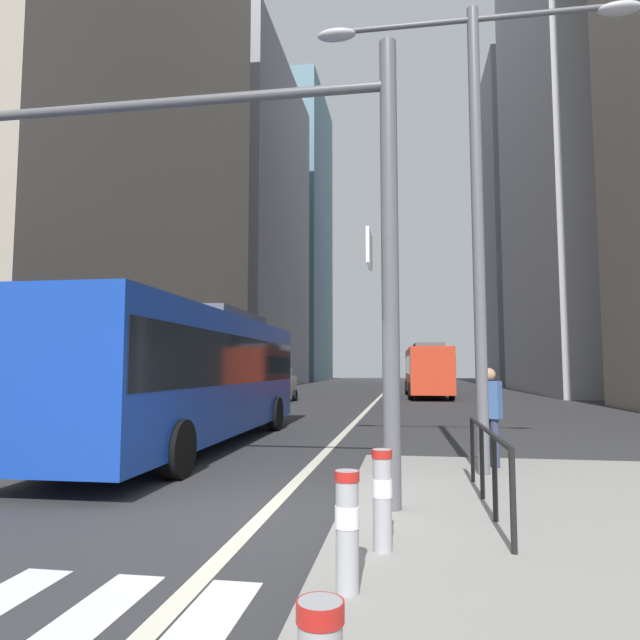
{
  "coord_description": "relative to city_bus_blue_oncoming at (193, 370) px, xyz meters",
  "views": [
    {
      "loc": [
        1.85,
        -7.28,
        1.87
      ],
      "look_at": [
        -3.18,
        24.52,
        4.66
      ],
      "focal_mm": 31.24,
      "sensor_mm": 36.0,
      "label": 1
    }
  ],
  "objects": [
    {
      "name": "office_tower_left_mid",
      "position": [
        -12.71,
        44.67,
        15.67
      ],
      "size": [
        10.78,
        24.63,
        35.01
      ],
      "primitive_type": "cube",
      "color": "gray",
      "rests_on": "ground"
    },
    {
      "name": "street_lamp_post",
      "position": [
        6.33,
        -3.29,
        3.45
      ],
      "size": [
        5.5,
        0.32,
        8.0
      ],
      "color": "#56565B",
      "rests_on": "median_island"
    },
    {
      "name": "city_bus_blue_oncoming",
      "position": [
        0.0,
        0.0,
        0.0
      ],
      "size": [
        2.8,
        11.55,
        3.4
      ],
      "color": "#14389E",
      "rests_on": "ground"
    },
    {
      "name": "lane_centre_line",
      "position": [
        3.29,
        24.45,
        -1.83
      ],
      "size": [
        0.2,
        80.0,
        0.01
      ],
      "primitive_type": "cube",
      "color": "beige",
      "rests_on": "ground"
    },
    {
      "name": "car_oncoming_mid",
      "position": [
        -2.16,
        17.1,
        -0.85
      ],
      "size": [
        2.14,
        4.47,
        1.94
      ],
      "color": "#B2A899",
      "rests_on": "ground"
    },
    {
      "name": "bollard_right",
      "position": [
        4.88,
        -7.4,
        -1.16
      ],
      "size": [
        0.2,
        0.2,
        0.95
      ],
      "color": "#99999E",
      "rests_on": "median_island"
    },
    {
      "name": "bollard_left",
      "position": [
        4.65,
        -8.41,
        -1.17
      ],
      "size": [
        0.2,
        0.2,
        0.92
      ],
      "color": "#99999E",
      "rests_on": "median_island"
    },
    {
      "name": "ground_plane",
      "position": [
        3.29,
        14.45,
        -1.84
      ],
      "size": [
        160.0,
        160.0,
        0.0
      ],
      "primitive_type": "plane",
      "color": "#303033"
    },
    {
      "name": "pedestrian_railing",
      "position": [
        6.09,
        -5.6,
        -0.99
      ],
      "size": [
        0.06,
        3.39,
        0.98
      ],
      "color": "black",
      "rests_on": "median_island"
    },
    {
      "name": "office_tower_right_far",
      "position": [
        20.29,
        57.4,
        16.71
      ],
      "size": [
        11.61,
        20.6,
        37.09
      ],
      "primitive_type": "cube",
      "color": "gray",
      "rests_on": "ground"
    },
    {
      "name": "office_tower_right_mid",
      "position": [
        20.29,
        31.63,
        23.05
      ],
      "size": [
        12.37,
        19.68,
        49.77
      ],
      "primitive_type": "cube",
      "color": "#9E9EA3",
      "rests_on": "ground"
    },
    {
      "name": "office_tower_left_far",
      "position": [
        -12.71,
        72.56,
        21.05
      ],
      "size": [
        10.07,
        19.46,
        45.76
      ],
      "primitive_type": "cube",
      "color": "slate",
      "rests_on": "ground"
    },
    {
      "name": "office_tower_left_near",
      "position": [
        -12.71,
        14.31,
        15.04
      ],
      "size": [
        12.37,
        24.68,
        33.75
      ],
      "primitive_type": "cube",
      "color": "gray",
      "rests_on": "ground"
    },
    {
      "name": "city_bus_red_receding",
      "position": [
        6.35,
        24.24,
        -0.0
      ],
      "size": [
        2.93,
        10.85,
        3.4
      ],
      "color": "red",
      "rests_on": "ground"
    },
    {
      "name": "sedan_white_oncoming",
      "position": [
        -4.28,
        0.25,
        -0.85
      ],
      "size": [
        2.13,
        4.34,
        1.94
      ],
      "color": "silver",
      "rests_on": "ground"
    },
    {
      "name": "car_receding_near",
      "position": [
        7.37,
        42.0,
        -0.85
      ],
      "size": [
        2.07,
        4.13,
        1.94
      ],
      "color": "maroon",
      "rests_on": "ground"
    },
    {
      "name": "traffic_signal_gantry",
      "position": [
        2.49,
        -5.82,
        2.33
      ],
      "size": [
        7.15,
        0.65,
        6.0
      ],
      "color": "#515156",
      "rests_on": "median_island"
    },
    {
      "name": "pedestrian_waiting",
      "position": [
        6.54,
        -2.6,
        -0.72
      ],
      "size": [
        0.45,
        0.39,
        1.73
      ],
      "color": "#2D334C",
      "rests_on": "median_island"
    }
  ]
}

